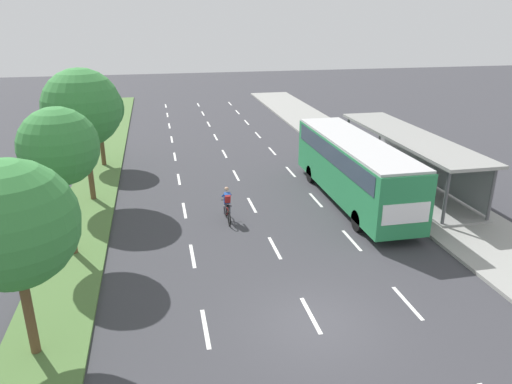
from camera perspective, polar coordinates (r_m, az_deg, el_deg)
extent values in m
plane|color=#38383D|center=(16.11, 7.09, -15.34)|extent=(140.00, 140.00, 0.00)
cube|color=#4C7038|center=(33.81, -17.78, 3.51)|extent=(2.60, 52.00, 0.12)
cube|color=gray|center=(36.31, 10.96, 5.29)|extent=(4.50, 52.00, 0.15)
cube|color=white|center=(15.89, -6.04, -15.85)|extent=(0.14, 2.07, 0.01)
cube|color=white|center=(20.09, -7.57, -7.54)|extent=(0.14, 2.07, 0.01)
cube|color=white|center=(24.58, -8.53, -2.17)|extent=(0.14, 2.07, 0.01)
cube|color=white|center=(29.22, -9.18, 1.51)|extent=(0.14, 2.07, 0.01)
cube|color=white|center=(33.95, -9.65, 4.18)|extent=(0.14, 2.07, 0.01)
cube|color=white|center=(38.74, -10.01, 6.20)|extent=(0.14, 2.07, 0.01)
cube|color=white|center=(43.57, -10.29, 7.76)|extent=(0.14, 2.07, 0.01)
cube|color=white|center=(48.42, -10.51, 9.02)|extent=(0.14, 2.07, 0.01)
cube|color=white|center=(53.30, -10.70, 10.04)|extent=(0.14, 2.07, 0.01)
cube|color=white|center=(16.49, 6.53, -14.36)|extent=(0.14, 2.07, 0.01)
cube|color=white|center=(20.57, 2.24, -6.66)|extent=(0.14, 2.07, 0.01)
cube|color=white|center=(24.97, -0.50, -1.56)|extent=(0.14, 2.07, 0.01)
cube|color=white|center=(29.55, -2.39, 1.99)|extent=(0.14, 2.07, 0.01)
cube|color=white|center=(34.24, -3.78, 4.57)|extent=(0.14, 2.07, 0.01)
cube|color=white|center=(38.99, -4.84, 6.53)|extent=(0.14, 2.07, 0.01)
cube|color=white|center=(43.79, -5.67, 8.06)|extent=(0.14, 2.07, 0.01)
cube|color=white|center=(48.62, -6.34, 9.28)|extent=(0.14, 2.07, 0.01)
cube|color=white|center=(53.48, -6.89, 10.28)|extent=(0.14, 2.07, 0.01)
cube|color=white|center=(17.77, 17.58, -12.47)|extent=(0.14, 2.07, 0.01)
cube|color=white|center=(21.61, 11.33, -5.66)|extent=(0.14, 2.07, 0.01)
cube|color=white|center=(25.84, 7.14, -0.95)|extent=(0.14, 2.07, 0.01)
cube|color=white|center=(30.29, 4.16, 2.41)|extent=(0.14, 2.07, 0.01)
cube|color=white|center=(34.88, 1.94, 4.90)|extent=(0.14, 2.07, 0.01)
cube|color=white|center=(39.55, 0.23, 6.80)|extent=(0.14, 2.07, 0.01)
cube|color=white|center=(44.29, -1.12, 8.29)|extent=(0.14, 2.07, 0.01)
cube|color=white|center=(49.07, -2.22, 9.49)|extent=(0.14, 2.07, 0.01)
cube|color=white|center=(53.89, -3.13, 10.48)|extent=(0.14, 2.07, 0.01)
cube|color=gray|center=(29.09, 17.17, 1.16)|extent=(2.60, 12.23, 0.10)
cylinder|color=#56565B|center=(23.37, 21.68, -0.61)|extent=(0.16, 0.16, 2.60)
cylinder|color=#56565B|center=(33.27, 10.86, 6.53)|extent=(0.16, 0.16, 2.60)
cylinder|color=#56565B|center=(24.72, 26.28, -0.18)|extent=(0.16, 0.16, 2.60)
cylinder|color=#56565B|center=(34.24, 14.54, 6.63)|extent=(0.16, 0.16, 2.60)
cube|color=gray|center=(29.31, 19.58, 3.80)|extent=(0.10, 11.62, 2.34)
cube|color=gray|center=(28.35, 17.75, 6.37)|extent=(2.90, 12.63, 0.16)
cube|color=#28844C|center=(25.33, 11.50, 2.77)|extent=(2.50, 11.20, 2.80)
cube|color=#2D3D4C|center=(25.09, 11.63, 4.62)|extent=(2.54, 10.30, 0.90)
cube|color=#B7B7B7|center=(24.93, 11.73, 5.97)|extent=(2.45, 10.98, 0.12)
cube|color=#2D3D4C|center=(30.27, 7.43, 6.61)|extent=(2.25, 0.06, 1.54)
cube|color=white|center=(20.68, 17.45, -2.48)|extent=(2.12, 0.04, 0.90)
cylinder|color=black|center=(28.44, 6.57, 2.17)|extent=(0.30, 1.00, 1.00)
cylinder|color=black|center=(29.19, 10.69, 2.42)|extent=(0.30, 1.00, 1.00)
cylinder|color=black|center=(22.40, 12.07, -3.36)|extent=(0.30, 1.00, 1.00)
cylinder|color=black|center=(23.34, 17.04, -2.83)|extent=(0.30, 1.00, 1.00)
torus|color=black|center=(23.51, -3.62, -2.12)|extent=(0.06, 0.72, 0.72)
torus|color=black|center=(22.50, -3.21, -3.18)|extent=(0.06, 0.72, 0.72)
cylinder|color=maroon|center=(22.90, -3.44, -2.00)|extent=(0.05, 0.94, 0.05)
cylinder|color=maroon|center=(22.87, -3.39, -2.51)|extent=(0.05, 0.57, 0.42)
cylinder|color=maroon|center=(22.70, -3.36, -2.14)|extent=(0.04, 0.04, 0.40)
cube|color=black|center=(22.63, -3.37, -1.67)|extent=(0.12, 0.24, 0.06)
cylinder|color=black|center=(23.25, -3.63, -0.92)|extent=(0.46, 0.04, 0.04)
cube|color=#234CA8|center=(22.67, -3.46, -0.73)|extent=(0.30, 0.36, 0.59)
cube|color=#A82323|center=(22.52, -3.40, -0.83)|extent=(0.26, 0.26, 0.42)
sphere|color=tan|center=(22.63, -3.53, 0.37)|extent=(0.20, 0.20, 0.20)
cylinder|color=#4C4C56|center=(22.78, -3.72, -1.72)|extent=(0.12, 0.42, 0.25)
cylinder|color=#4C4C56|center=(23.03, -3.77, -2.16)|extent=(0.10, 0.17, 0.41)
cylinder|color=#4C4C56|center=(22.81, -3.13, -1.67)|extent=(0.12, 0.42, 0.25)
cylinder|color=#4C4C56|center=(23.06, -3.18, -2.11)|extent=(0.10, 0.17, 0.41)
cylinder|color=#234CA8|center=(22.84, -3.96, -0.45)|extent=(0.09, 0.47, 0.28)
cylinder|color=#234CA8|center=(22.88, -3.12, -0.39)|extent=(0.09, 0.47, 0.28)
cylinder|color=brown|center=(15.35, -25.47, -12.70)|extent=(0.28, 0.28, 2.75)
sphere|color=#38843D|center=(14.15, -27.12, -3.44)|extent=(3.53, 3.53, 3.53)
cylinder|color=brown|center=(20.62, -21.38, -2.55)|extent=(0.28, 0.28, 3.38)
sphere|color=#38843D|center=(19.75, -22.44, 5.03)|extent=(3.03, 3.03, 3.03)
cylinder|color=brown|center=(26.42, -19.19, 2.69)|extent=(0.28, 0.28, 3.39)
sphere|color=#38843D|center=(25.69, -20.02, 9.42)|extent=(3.92, 3.92, 3.92)
cylinder|color=brown|center=(32.51, -17.86, 5.22)|extent=(0.28, 0.28, 2.48)
sphere|color=#2D7533|center=(31.99, -18.34, 9.46)|extent=(3.24, 3.24, 3.24)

